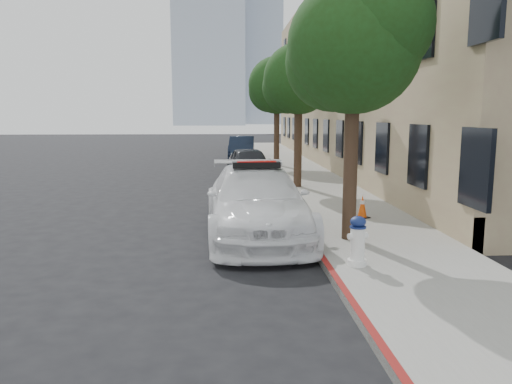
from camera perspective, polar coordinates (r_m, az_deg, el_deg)
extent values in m
plane|color=black|center=(12.88, -4.35, -3.95)|extent=(120.00, 120.00, 0.00)
cube|color=gray|center=(22.97, 5.08, 1.91)|extent=(3.20, 50.00, 0.15)
cube|color=maroon|center=(22.80, 1.24, 1.89)|extent=(0.12, 50.00, 0.15)
cube|color=tan|center=(29.05, 14.99, 12.83)|extent=(8.00, 36.00, 10.00)
cube|color=#9EA8B7|center=(135.37, -5.43, 20.43)|extent=(18.00, 14.00, 60.00)
cube|color=#9EA8B7|center=(149.05, 0.03, 16.28)|extent=(14.00, 14.00, 44.00)
cylinder|color=black|center=(10.93, 10.75, 3.19)|extent=(0.30, 0.30, 3.30)
sphere|color=#193611|center=(10.97, 11.14, 16.02)|extent=(2.80, 2.80, 2.80)
sphere|color=#193611|center=(10.85, 13.77, 18.16)|extent=(2.24, 2.24, 2.24)
sphere|color=#193611|center=(11.15, 8.90, 14.41)|extent=(2.10, 2.10, 2.10)
cylinder|color=black|center=(18.78, 4.81, 5.47)|extent=(0.30, 0.30, 3.19)
sphere|color=#193611|center=(18.79, 4.91, 12.78)|extent=(2.60, 2.60, 2.60)
sphere|color=#193611|center=(18.58, 6.32, 14.04)|extent=(2.08, 2.08, 2.08)
sphere|color=#193611|center=(19.02, 3.70, 11.84)|extent=(1.95, 1.95, 1.95)
cylinder|color=black|center=(26.70, 2.37, 6.74)|extent=(0.30, 0.30, 3.41)
sphere|color=#193611|center=(26.73, 2.41, 12.11)|extent=(3.00, 3.00, 3.00)
sphere|color=#193611|center=(26.50, 3.36, 13.00)|extent=(2.40, 2.40, 2.40)
sphere|color=#193611|center=(26.98, 1.58, 11.45)|extent=(2.25, 2.25, 2.25)
imported|color=white|center=(11.69, 0.05, -1.16)|extent=(2.46, 5.70, 1.63)
cube|color=black|center=(11.57, 0.05, 3.12)|extent=(1.11, 0.31, 0.14)
cube|color=#A50A07|center=(11.56, 0.05, 3.41)|extent=(0.91, 0.25, 0.06)
imported|color=black|center=(21.51, -0.79, 3.20)|extent=(2.07, 4.37, 1.44)
imported|color=black|center=(31.86, -1.64, 5.07)|extent=(1.82, 4.53, 1.46)
cylinder|color=white|center=(9.30, 11.45, -7.87)|extent=(0.35, 0.35, 0.11)
cylinder|color=white|center=(9.20, 11.52, -5.76)|extent=(0.26, 0.26, 0.60)
ellipsoid|color=navy|center=(9.11, 11.60, -3.34)|extent=(0.28, 0.28, 0.20)
cylinder|color=white|center=(9.17, 11.55, -4.94)|extent=(0.39, 0.19, 0.11)
cylinder|color=white|center=(9.17, 11.55, -4.94)|extent=(0.15, 0.22, 0.11)
cube|color=black|center=(13.49, 12.03, -2.83)|extent=(0.42, 0.42, 0.03)
cone|color=#F1500C|center=(13.43, 12.07, -1.56)|extent=(0.25, 0.25, 0.58)
cylinder|color=white|center=(13.41, 12.08, -1.15)|extent=(0.13, 0.13, 0.09)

